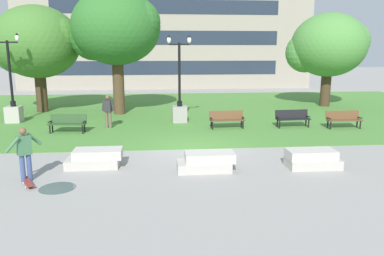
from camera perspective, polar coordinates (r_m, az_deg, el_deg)
name	(u,v)px	position (r m, az deg, el deg)	size (l,w,h in m)	color
ground_plane	(196,149)	(15.43, 0.57, -3.28)	(140.00, 140.00, 0.00)	gray
grass_lawn	(181,111)	(25.19, -1.70, 2.67)	(40.00, 20.00, 0.02)	#4C8438
concrete_block_center	(95,158)	(13.52, -14.53, -4.51)	(1.92, 0.90, 0.64)	#B2ADA3
concrete_block_left	(207,162)	(12.72, 2.23, -5.17)	(1.92, 0.90, 0.64)	#B2ADA3
concrete_block_right	(312,159)	(13.68, 17.82, -4.52)	(1.81, 0.90, 0.64)	#B2ADA3
person_skateboarder	(25,151)	(12.62, -24.16, -3.24)	(0.85, 1.04, 1.71)	#384C7A
skateboard	(28,183)	(12.47, -23.69, -7.62)	(0.64, 1.00, 0.14)	maroon
puddle	(57,188)	(11.94, -19.82, -8.59)	(1.07, 1.07, 0.01)	#47515B
park_bench_near_left	(292,117)	(20.37, 15.06, 1.58)	(1.83, 0.65, 0.90)	black
park_bench_near_right	(343,118)	(20.91, 22.08, 1.37)	(1.81, 0.55, 0.90)	brown
park_bench_far_left	(68,122)	(19.34, -18.42, 0.85)	(1.85, 0.73, 0.90)	#284723
park_bench_far_right	(227,118)	(19.46, 5.32, 1.47)	(1.82, 0.60, 0.90)	brown
lamp_post_left	(180,105)	(21.01, -1.90, 3.56)	(1.32, 0.80, 4.78)	gray
lamp_post_right	(13,105)	(23.19, -25.60, 3.23)	(1.32, 0.80, 4.90)	#ADA89E
tree_near_left	(328,46)	(28.57, 19.97, 11.66)	(5.46, 5.20, 6.54)	#42301E
tree_far_right	(115,29)	(24.06, -11.63, 14.63)	(5.66, 5.39, 7.65)	#4C3823
tree_far_left	(36,43)	(26.32, -22.63, 11.84)	(5.63, 5.36, 6.76)	#42301E
person_bystander_near_lawn	(108,110)	(19.85, -12.68, 2.74)	(0.68, 0.37, 1.71)	brown
building_facade_distant	(167,28)	(39.39, -3.87, 14.96)	(30.30, 1.03, 12.37)	gray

